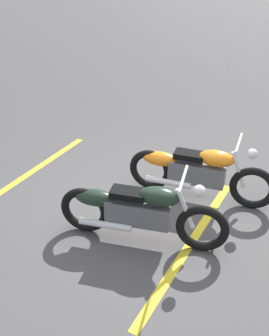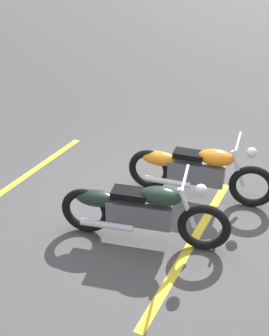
% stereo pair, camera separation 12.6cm
% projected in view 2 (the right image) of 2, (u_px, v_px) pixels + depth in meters
% --- Properties ---
extents(ground_plane, '(60.00, 60.00, 0.00)m').
position_uv_depth(ground_plane, '(155.00, 211.00, 6.02)').
color(ground_plane, '#474444').
extents(motorcycle_bright_foreground, '(2.23, 0.65, 1.04)m').
position_uv_depth(motorcycle_bright_foreground, '(196.00, 170.00, 6.15)').
color(motorcycle_bright_foreground, black).
rests_on(motorcycle_bright_foreground, ground).
extents(motorcycle_dark_foreground, '(2.20, 0.77, 1.04)m').
position_uv_depth(motorcycle_dark_foreground, '(139.00, 210.00, 5.25)').
color(motorcycle_dark_foreground, black).
rests_on(motorcycle_dark_foreground, ground).
extents(parking_stripe_near, '(0.19, 3.20, 0.01)m').
position_uv_depth(parking_stripe_near, '(192.00, 242.00, 5.41)').
color(parking_stripe_near, yellow).
rests_on(parking_stripe_near, ground).
extents(parking_stripe_mid, '(0.19, 3.20, 0.01)m').
position_uv_depth(parking_stripe_mid, '(24.00, 177.00, 6.86)').
color(parking_stripe_mid, yellow).
rests_on(parking_stripe_mid, ground).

